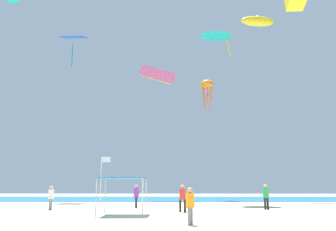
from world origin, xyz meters
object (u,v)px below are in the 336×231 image
object	(u,v)px
canopy_tent	(123,180)
person_rightmost	(190,203)
kite_parafoil_pink	(157,75)
kite_delta_teal	(216,34)
kite_octopus_orange	(207,86)
person_far_shore	(136,194)
person_central	(266,195)
kite_diamond_blue	(73,39)
person_leftmost	(183,196)
kite_inflatable_yellow	(258,21)
banner_flag	(102,179)
person_near_tent	(51,196)

from	to	relation	value
canopy_tent	person_rightmost	world-z (taller)	canopy_tent
kite_parafoil_pink	kite_delta_teal	size ratio (longest dim) A/B	1.11
kite_octopus_orange	kite_delta_teal	bearing A→B (deg)	-167.64
person_far_shore	kite_octopus_orange	size ratio (longest dim) A/B	0.45
person_rightmost	person_far_shore	world-z (taller)	person_far_shore
person_central	kite_diamond_blue	xyz separation A→B (m)	(-19.66, 15.03, 19.09)
kite_octopus_orange	kite_parafoil_pink	xyz separation A→B (m)	(-6.60, -0.48, 1.44)
person_leftmost	kite_delta_teal	distance (m)	21.37
person_leftmost	kite_octopus_orange	size ratio (longest dim) A/B	0.45
person_rightmost	kite_delta_teal	size ratio (longest dim) A/B	0.37
kite_inflatable_yellow	kite_octopus_orange	bearing A→B (deg)	163.37
banner_flag	kite_parafoil_pink	bearing A→B (deg)	83.13
canopy_tent	kite_inflatable_yellow	world-z (taller)	kite_inflatable_yellow
person_far_shore	person_rightmost	bearing A→B (deg)	-170.82
kite_inflatable_yellow	kite_diamond_blue	world-z (taller)	kite_inflatable_yellow
kite_octopus_orange	person_near_tent	bearing A→B (deg)	154.29
person_far_shore	kite_parafoil_pink	distance (m)	21.67
person_central	kite_parafoil_pink	xyz separation A→B (m)	(-8.95, 17.41, 15.02)
kite_inflatable_yellow	person_central	bearing A→B (deg)	-112.29
person_rightmost	kite_octopus_orange	distance (m)	31.59
kite_delta_teal	canopy_tent	bearing A→B (deg)	39.49
person_leftmost	kite_delta_teal	xyz separation A→B (m)	(4.20, 11.98, 17.19)
person_leftmost	banner_flag	world-z (taller)	banner_flag
person_near_tent	person_rightmost	bearing A→B (deg)	-137.73
person_leftmost	person_central	world-z (taller)	person_central
person_far_shore	banner_flag	size ratio (longest dim) A/B	0.50
person_near_tent	kite_delta_teal	distance (m)	24.24
banner_flag	kite_inflatable_yellow	bearing A→B (deg)	52.48
kite_delta_teal	kite_diamond_blue	distance (m)	18.52
person_leftmost	kite_octopus_orange	bearing A→B (deg)	-88.88
canopy_tent	person_central	size ratio (longest dim) A/B	1.55
banner_flag	kite_delta_teal	distance (m)	23.04
person_rightmost	kite_inflatable_yellow	distance (m)	36.70
kite_diamond_blue	kite_inflatable_yellow	bearing A→B (deg)	-172.42
person_central	person_rightmost	size ratio (longest dim) A/B	1.10
person_leftmost	person_central	size ratio (longest dim) A/B	0.97
person_rightmost	kite_delta_teal	bearing A→B (deg)	-170.78
person_central	kite_inflatable_yellow	world-z (taller)	kite_inflatable_yellow
person_rightmost	kite_octopus_orange	xyz separation A→B (m)	(3.86, 28.21, 13.68)
person_rightmost	kite_inflatable_yellow	world-z (taller)	kite_inflatable_yellow
person_rightmost	banner_flag	bearing A→B (deg)	-118.18
kite_octopus_orange	person_far_shore	bearing A→B (deg)	165.61
banner_flag	kite_octopus_orange	world-z (taller)	kite_octopus_orange
banner_flag	kite_inflatable_yellow	world-z (taller)	kite_inflatable_yellow
person_rightmost	kite_diamond_blue	size ratio (longest dim) A/B	0.38
person_leftmost	person_far_shore	distance (m)	5.70
person_far_shore	kite_parafoil_pink	size ratio (longest dim) A/B	0.36
kite_delta_teal	person_leftmost	bearing A→B (deg)	49.06
banner_flag	kite_inflatable_yellow	size ratio (longest dim) A/B	0.75
canopy_tent	kite_inflatable_yellow	size ratio (longest dim) A/B	0.60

